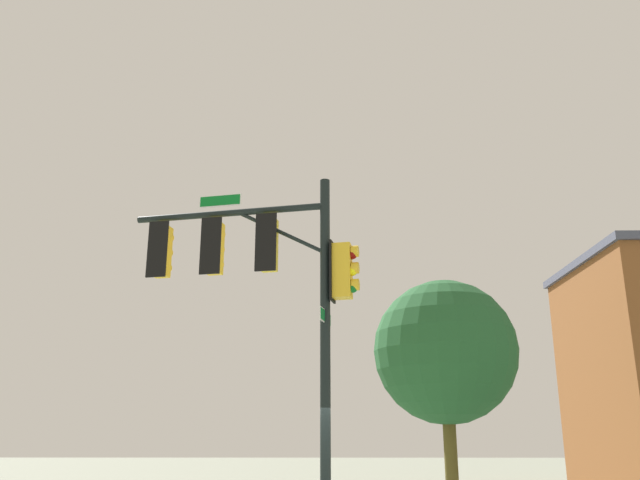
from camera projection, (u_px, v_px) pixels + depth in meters
signal_pole_assembly at (264, 277)px, 13.48m from camera, size 4.79×1.56×7.10m
tree_near at (445, 352)px, 19.68m from camera, size 4.25×4.25×6.56m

